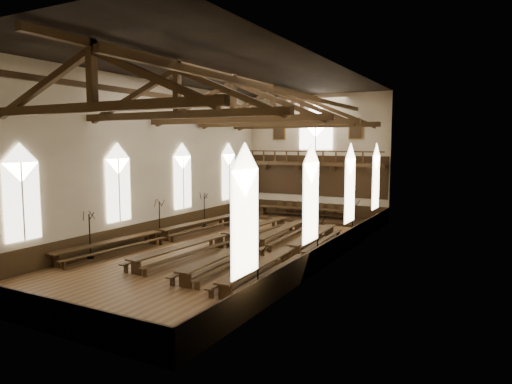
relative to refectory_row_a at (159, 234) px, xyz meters
The scene contains 21 objects.
ground 5.00m from the refectory_row_a, ahead, with size 26.00×26.00×0.00m, color brown.
room_walls 7.72m from the refectory_row_a, ahead, with size 26.00×26.00×26.00m.
wainscot_band 4.97m from the refectory_row_a, ahead, with size 12.00×26.00×1.20m.
side_windows 5.90m from the refectory_row_a, ahead, with size 11.85×19.80×4.50m.
end_window 15.94m from the refectory_row_a, 70.13° to the left, with size 2.80×0.12×3.80m.
minstrels_gallery 14.64m from the refectory_row_a, 69.81° to the left, with size 11.80×1.24×3.70m.
portraits 15.88m from the refectory_row_a, 70.13° to the left, with size 7.75×0.09×1.45m.
roof_trusses 9.13m from the refectory_row_a, ahead, with size 11.70×25.70×2.80m.
refectory_row_a is the anchor object (origin of this frame).
refectory_row_b 4.21m from the refectory_row_a, 13.53° to the left, with size 2.01×14.62×0.76m.
refectory_row_c 6.51m from the refectory_row_a, ahead, with size 1.86×14.51×0.75m.
refectory_row_d 8.85m from the refectory_row_a, ahead, with size 1.78×14.36×0.74m.
dais 13.01m from the refectory_row_a, 68.72° to the left, with size 11.40×3.08×0.21m, color black.
high_table 13.00m from the refectory_row_a, 68.72° to the left, with size 7.87×1.39×0.73m.
high_chairs 13.72m from the refectory_row_a, 69.90° to the left, with size 5.90×0.50×1.11m.
candelabrum_left_near 4.84m from the refectory_row_a, 97.50° to the right, with size 0.74×0.76×2.53m.
candelabrum_left_mid 1.03m from the refectory_row_a, 128.90° to the left, with size 0.73×0.78×2.57m.
candelabrum_left_far 5.78m from the refectory_row_a, 96.27° to the left, with size 0.76×0.72×2.51m.
candelabrum_right_near 12.43m from the refectory_row_a, 32.63° to the right, with size 0.65×0.72×2.36m.
candelabrum_right_mid 10.48m from the refectory_row_a, ahead, with size 0.77×0.72×2.54m.
candelabrum_right_far 11.88m from the refectory_row_a, 28.21° to the left, with size 0.77×0.81×2.67m.
Camera 1 is at (13.44, -22.17, 6.06)m, focal length 32.00 mm.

